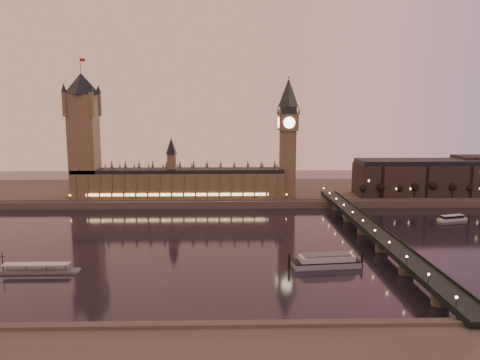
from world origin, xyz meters
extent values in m
plane|color=black|center=(0.00, 0.00, 0.00)|extent=(700.00, 700.00, 0.00)
cube|color=#423D35|center=(30.00, 165.00, 3.00)|extent=(560.00, 130.00, 6.00)
cube|color=brown|center=(-40.00, 121.00, 17.00)|extent=(180.00, 26.00, 22.00)
cube|color=black|center=(-40.00, 121.00, 29.60)|extent=(180.00, 22.00, 3.20)
cube|color=#FFCC7F|center=(-40.00, 107.50, 11.00)|extent=(153.00, 0.25, 2.20)
cube|color=brown|center=(-120.00, 121.00, 50.00)|extent=(22.00, 22.00, 88.00)
cone|color=black|center=(-120.00, 121.00, 103.00)|extent=(31.68, 31.68, 18.00)
cylinder|color=black|center=(-120.00, 121.00, 118.00)|extent=(0.44, 0.44, 12.00)
cube|color=maroon|center=(-117.80, 121.00, 122.50)|extent=(4.00, 0.15, 2.50)
cube|color=brown|center=(54.00, 121.00, 35.00)|extent=(13.00, 13.00, 58.00)
cube|color=brown|center=(54.00, 121.00, 71.00)|extent=(16.00, 16.00, 14.00)
cylinder|color=#FFEAA5|center=(54.00, 112.82, 71.00)|extent=(9.60, 0.35, 9.60)
cylinder|color=#FFEAA5|center=(45.82, 121.00, 71.00)|extent=(0.35, 9.60, 9.60)
cube|color=black|center=(54.00, 121.00, 81.00)|extent=(13.00, 13.00, 6.00)
cone|color=black|center=(54.00, 121.00, 96.00)|extent=(17.68, 17.68, 24.00)
sphere|color=gold|center=(54.00, 121.00, 109.00)|extent=(2.00, 2.00, 2.00)
cube|color=black|center=(92.00, 0.00, 8.00)|extent=(13.00, 260.00, 2.00)
cube|color=black|center=(85.70, 0.00, 9.50)|extent=(0.60, 260.00, 1.00)
cube|color=black|center=(98.30, 0.00, 9.50)|extent=(0.60, 260.00, 1.00)
cube|color=black|center=(172.00, 127.00, 20.00)|extent=(110.00, 36.00, 28.00)
cube|color=black|center=(172.00, 127.00, 36.00)|extent=(108.00, 34.00, 4.00)
cylinder|color=black|center=(118.52, 109.00, 10.90)|extent=(0.70, 0.70, 9.81)
sphere|color=black|center=(118.52, 109.00, 16.02)|extent=(6.54, 6.54, 6.54)
cylinder|color=black|center=(133.38, 109.00, 10.90)|extent=(0.70, 0.70, 9.81)
sphere|color=black|center=(133.38, 109.00, 16.02)|extent=(6.54, 6.54, 6.54)
cylinder|color=black|center=(148.24, 109.00, 10.90)|extent=(0.70, 0.70, 9.81)
sphere|color=black|center=(148.24, 109.00, 16.02)|extent=(6.54, 6.54, 6.54)
cylinder|color=black|center=(163.10, 109.00, 10.90)|extent=(0.70, 0.70, 9.81)
sphere|color=black|center=(163.10, 109.00, 16.02)|extent=(6.54, 6.54, 6.54)
cylinder|color=black|center=(177.96, 109.00, 10.90)|extent=(0.70, 0.70, 9.81)
sphere|color=black|center=(177.96, 109.00, 16.02)|extent=(6.54, 6.54, 6.54)
cylinder|color=black|center=(192.82, 109.00, 10.90)|extent=(0.70, 0.70, 9.81)
sphere|color=black|center=(192.82, 109.00, 16.02)|extent=(6.54, 6.54, 6.54)
cylinder|color=black|center=(207.68, 109.00, 10.90)|extent=(0.70, 0.70, 9.81)
sphere|color=black|center=(207.68, 109.00, 16.02)|extent=(6.54, 6.54, 6.54)
cube|color=silver|center=(169.12, 54.88, 0.97)|extent=(23.65, 11.86, 1.94)
cube|color=black|center=(169.12, 54.88, 2.91)|extent=(17.63, 9.22, 1.94)
cube|color=silver|center=(169.12, 54.88, 4.06)|extent=(18.13, 9.56, 0.35)
cube|color=#7F8DA1|center=(54.04, -45.71, 1.43)|extent=(36.13, 13.65, 2.87)
cube|color=black|center=(54.04, -45.71, 3.14)|extent=(36.13, 13.65, 0.55)
cube|color=silver|center=(54.04, -45.71, 4.85)|extent=(29.44, 11.85, 2.87)
cube|color=#595B5E|center=(54.04, -45.71, 6.67)|extent=(24.93, 10.28, 0.77)
cylinder|color=black|center=(34.32, -46.84, 3.75)|extent=(1.21, 1.21, 7.49)
cylinder|color=black|center=(73.76, -42.57, 3.75)|extent=(1.21, 1.21, 7.49)
cube|color=#595B5E|center=(-93.37, -50.65, 0.59)|extent=(41.20, 6.87, 1.18)
cube|color=silver|center=(-94.35, -50.65, 4.46)|extent=(33.35, 5.89, 0.29)
cylinder|color=black|center=(-111.02, -50.65, 6.08)|extent=(0.39, 0.39, 9.81)
cylinder|color=black|center=(-111.02, -50.65, 8.53)|extent=(3.92, 0.24, 0.24)
camera|label=1|loc=(3.00, -280.06, 81.41)|focal=35.00mm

